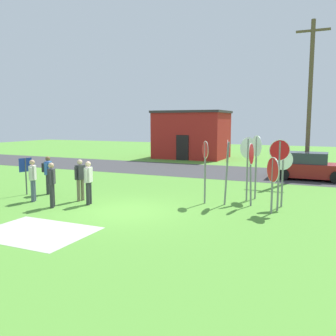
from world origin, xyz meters
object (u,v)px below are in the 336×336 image
at_px(stop_sign_leaning_right, 279,162).
at_px(stop_sign_rear_right, 256,155).
at_px(parked_car_on_street, 309,167).
at_px(stop_sign_rear_left, 227,160).
at_px(stop_sign_center_cluster, 251,163).
at_px(stop_sign_far_back, 272,175).
at_px(stop_sign_nearest, 283,168).
at_px(person_with_sunhat, 48,172).
at_px(person_in_blue, 88,180).
at_px(stop_sign_leaning_left, 248,157).
at_px(person_in_teal, 80,178).
at_px(person_holding_notes, 33,178).
at_px(info_panel_leftmost, 26,170).
at_px(person_on_left, 52,182).
at_px(utility_pole, 310,97).
at_px(stop_sign_tallest, 205,161).

xyz_separation_m(stop_sign_leaning_right, stop_sign_rear_right, (-1.13, 1.75, 0.08)).
distance_m(parked_car_on_street, stop_sign_rear_left, 8.44).
relative_size(stop_sign_center_cluster, stop_sign_far_back, 1.21).
xyz_separation_m(stop_sign_nearest, stop_sign_rear_right, (-1.18, 1.04, 0.37)).
height_order(parked_car_on_street, person_with_sunhat, person_with_sunhat).
distance_m(stop_sign_rear_right, person_in_blue, 6.86).
bearing_deg(person_with_sunhat, stop_sign_rear_right, 17.80).
bearing_deg(person_with_sunhat, person_in_blue, -18.11).
bearing_deg(stop_sign_far_back, person_with_sunhat, -177.03).
bearing_deg(person_with_sunhat, stop_sign_leaning_left, 15.03).
bearing_deg(stop_sign_rear_right, stop_sign_nearest, -41.33).
relative_size(person_in_teal, person_with_sunhat, 1.00).
relative_size(parked_car_on_street, stop_sign_leaning_left, 1.67).
bearing_deg(person_in_teal, person_holding_notes, -152.54).
relative_size(stop_sign_nearest, info_panel_leftmost, 1.33).
distance_m(stop_sign_leaning_right, person_on_left, 8.36).
bearing_deg(parked_car_on_street, stop_sign_rear_left, -108.05).
bearing_deg(stop_sign_leaning_right, info_panel_leftmost, -171.90).
relative_size(stop_sign_leaning_right, stop_sign_far_back, 1.29).
relative_size(stop_sign_far_back, person_holding_notes, 1.18).
relative_size(parked_car_on_street, stop_sign_far_back, 2.16).
height_order(person_on_left, info_panel_leftmost, person_on_left).
relative_size(stop_sign_rear_right, person_holding_notes, 1.57).
distance_m(stop_sign_far_back, stop_sign_rear_right, 2.52).
distance_m(stop_sign_center_cluster, person_on_left, 7.53).
distance_m(stop_sign_leaning_left, person_with_sunhat, 8.68).
height_order(stop_sign_center_cluster, stop_sign_nearest, stop_sign_center_cluster).
distance_m(utility_pole, stop_sign_far_back, 10.01).
relative_size(stop_sign_center_cluster, person_in_teal, 1.43).
relative_size(stop_sign_nearest, person_with_sunhat, 1.28).
xyz_separation_m(stop_sign_leaning_right, person_in_blue, (-6.84, -1.96, -0.81)).
distance_m(stop_sign_nearest, info_panel_leftmost, 10.81).
bearing_deg(person_in_blue, person_with_sunhat, 161.89).
relative_size(person_in_blue, person_in_teal, 1.00).
bearing_deg(stop_sign_tallest, person_in_blue, -153.40).
relative_size(utility_pole, person_on_left, 5.21).
bearing_deg(person_with_sunhat, utility_pole, 44.38).
height_order(stop_sign_nearest, person_on_left, stop_sign_nearest).
relative_size(utility_pole, person_in_teal, 5.21).
bearing_deg(stop_sign_tallest, stop_sign_leaning_right, -1.48).
distance_m(stop_sign_rear_right, info_panel_leftmost, 9.97).
relative_size(stop_sign_rear_left, person_in_blue, 1.49).
relative_size(utility_pole, stop_sign_tallest, 3.57).
xyz_separation_m(person_holding_notes, person_with_sunhat, (-0.50, 1.40, 0.03)).
relative_size(stop_sign_rear_right, person_with_sunhat, 1.57).
height_order(person_in_blue, person_with_sunhat, same).
bearing_deg(stop_sign_tallest, stop_sign_center_cluster, 10.91).
bearing_deg(stop_sign_tallest, parked_car_on_street, 67.00).
relative_size(stop_sign_center_cluster, person_in_blue, 1.43).
bearing_deg(stop_sign_nearest, person_with_sunhat, -170.03).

